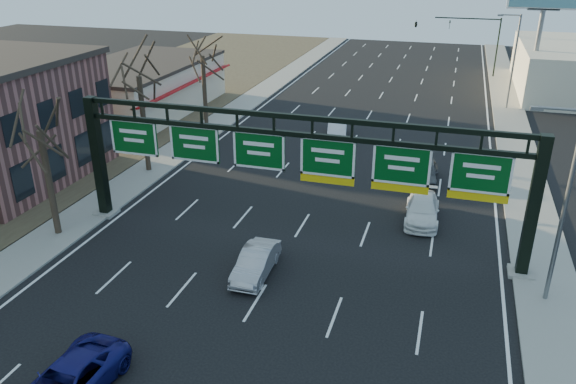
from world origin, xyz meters
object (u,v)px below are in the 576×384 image
(sign_gantry, at_px, (296,162))
(car_white_wagon, at_px, (422,209))
(car_silver_sedan, at_px, (256,262))
(car_blue_suv, at_px, (68,382))

(sign_gantry, xyz_separation_m, car_white_wagon, (6.38, 4.70, -3.95))
(sign_gantry, xyz_separation_m, car_silver_sedan, (-0.93, -3.74, -3.96))
(car_blue_suv, relative_size, car_white_wagon, 1.06)
(car_silver_sedan, relative_size, car_white_wagon, 0.88)
(car_silver_sedan, height_order, car_white_wagon, car_white_wagon)
(car_blue_suv, xyz_separation_m, car_silver_sedan, (3.59, 9.65, -0.01))
(car_blue_suv, bearing_deg, car_white_wagon, 62.75)
(car_blue_suv, height_order, car_silver_sedan, car_blue_suv)
(sign_gantry, bearing_deg, car_white_wagon, 36.41)
(car_silver_sedan, bearing_deg, car_blue_suv, -111.37)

